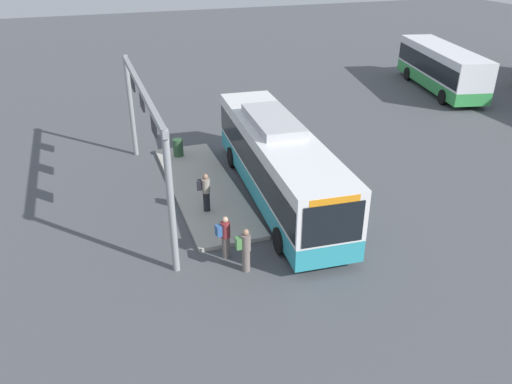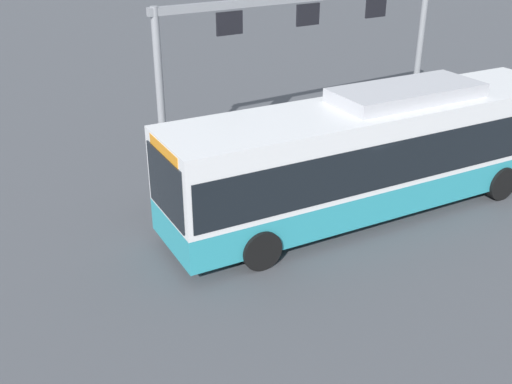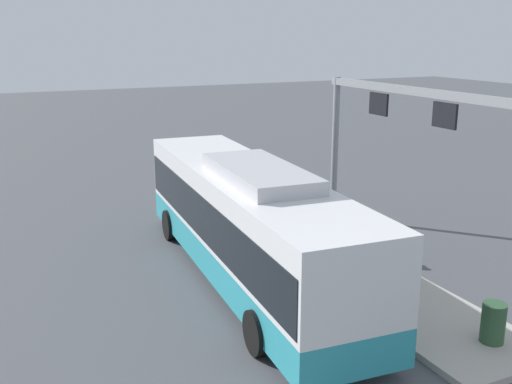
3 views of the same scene
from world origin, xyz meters
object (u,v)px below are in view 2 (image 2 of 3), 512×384
object	(u,v)px
bus_main	(375,150)
trash_bin	(428,122)
person_boarding	(170,180)
person_waiting_near	(196,167)
person_waiting_mid	(291,142)

from	to	relation	value
bus_main	trash_bin	world-z (taller)	bus_main
person_boarding	person_waiting_near	xyz separation A→B (m)	(-1.02, -0.42, 0.00)
person_waiting_mid	trash_bin	distance (m)	6.10
person_waiting_mid	bus_main	bearing A→B (deg)	27.63
bus_main	person_waiting_near	bearing A→B (deg)	-39.09
bus_main	person_waiting_mid	distance (m)	3.45
person_boarding	person_waiting_mid	xyz separation A→B (m)	(-4.32, -0.30, 0.16)
bus_main	person_waiting_near	size ratio (longest dim) A/B	7.24
bus_main	person_waiting_mid	world-z (taller)	bus_main
person_waiting_near	person_waiting_mid	size ratio (longest dim) A/B	1.00
person_waiting_mid	trash_bin	xyz separation A→B (m)	(-6.08, 0.06, -0.44)
person_boarding	person_waiting_mid	size ratio (longest dim) A/B	1.00
person_waiting_near	person_waiting_mid	xyz separation A→B (m)	(-3.30, 0.13, 0.16)
bus_main	person_boarding	bearing A→B (deg)	-28.79
person_waiting_near	person_boarding	bearing A→B (deg)	-74.66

